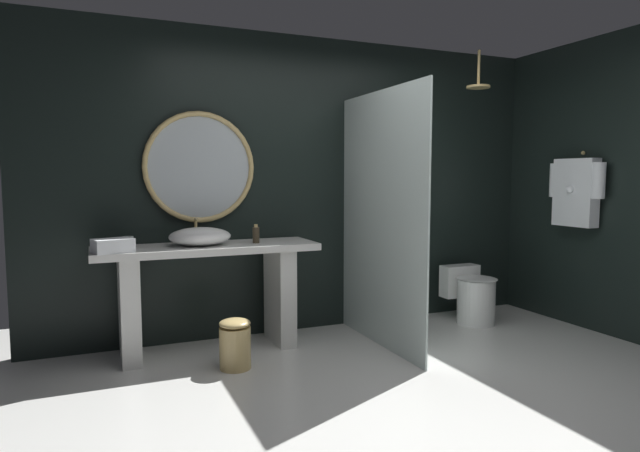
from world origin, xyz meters
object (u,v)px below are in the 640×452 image
(round_wall_mirror, at_px, (200,167))
(toilet, at_px, (472,295))
(tumbler_cup, at_px, (128,242))
(rain_shower_head, at_px, (478,84))
(hanging_bathrobe, at_px, (576,190))
(waste_bin, at_px, (235,343))
(soap_dispenser, at_px, (256,235))
(folded_hand_towel, at_px, (113,246))
(vessel_sink, at_px, (200,236))

(round_wall_mirror, height_order, toilet, round_wall_mirror)
(tumbler_cup, height_order, rain_shower_head, rain_shower_head)
(hanging_bathrobe, bearing_deg, tumbler_cup, 170.02)
(toilet, bearing_deg, waste_bin, -171.79)
(hanging_bathrobe, bearing_deg, waste_bin, 177.28)
(tumbler_cup, height_order, toilet, tumbler_cup)
(soap_dispenser, relative_size, rain_shower_head, 0.45)
(tumbler_cup, relative_size, folded_hand_towel, 0.34)
(vessel_sink, relative_size, toilet, 0.90)
(soap_dispenser, height_order, toilet, soap_dispenser)
(round_wall_mirror, bearing_deg, toilet, -8.88)
(toilet, relative_size, waste_bin, 1.45)
(vessel_sink, height_order, hanging_bathrobe, hanging_bathrobe)
(tumbler_cup, height_order, soap_dispenser, soap_dispenser)
(toilet, bearing_deg, vessel_sink, 177.25)
(round_wall_mirror, distance_m, rain_shower_head, 2.56)
(hanging_bathrobe, distance_m, folded_hand_towel, 3.93)
(rain_shower_head, relative_size, folded_hand_towel, 1.28)
(hanging_bathrobe, bearing_deg, rain_shower_head, 153.74)
(tumbler_cup, relative_size, round_wall_mirror, 0.10)
(rain_shower_head, xyz_separation_m, waste_bin, (-2.30, -0.25, -2.02))
(waste_bin, bearing_deg, round_wall_mirror, 97.19)
(tumbler_cup, relative_size, soap_dispenser, 0.58)
(vessel_sink, xyz_separation_m, tumbler_cup, (-0.52, 0.05, -0.03))
(soap_dispenser, relative_size, round_wall_mirror, 0.17)
(round_wall_mirror, height_order, hanging_bathrobe, round_wall_mirror)
(round_wall_mirror, bearing_deg, folded_hand_towel, -148.96)
(vessel_sink, relative_size, folded_hand_towel, 1.82)
(vessel_sink, bearing_deg, rain_shower_head, -5.07)
(waste_bin, relative_size, folded_hand_towel, 1.40)
(vessel_sink, bearing_deg, soap_dispenser, -3.50)
(soap_dispenser, height_order, waste_bin, soap_dispenser)
(round_wall_mirror, height_order, rain_shower_head, rain_shower_head)
(vessel_sink, xyz_separation_m, toilet, (2.52, -0.12, -0.66))
(tumbler_cup, xyz_separation_m, soap_dispenser, (0.97, -0.08, 0.02))
(toilet, bearing_deg, soap_dispenser, 177.41)
(rain_shower_head, height_order, hanging_bathrobe, rain_shower_head)
(hanging_bathrobe, bearing_deg, vessel_sink, 169.36)
(hanging_bathrobe, height_order, toilet, hanging_bathrobe)
(round_wall_mirror, relative_size, toilet, 1.72)
(folded_hand_towel, bearing_deg, toilet, 0.61)
(soap_dispenser, relative_size, hanging_bathrobe, 0.22)
(rain_shower_head, xyz_separation_m, toilet, (0.07, 0.10, -1.95))
(rain_shower_head, bearing_deg, hanging_bathrobe, -26.26)
(vessel_sink, height_order, rain_shower_head, rain_shower_head)
(soap_dispenser, height_order, hanging_bathrobe, hanging_bathrobe)
(waste_bin, bearing_deg, soap_dispenser, 56.37)
(tumbler_cup, bearing_deg, hanging_bathrobe, -9.98)
(folded_hand_towel, bearing_deg, vessel_sink, 13.67)
(vessel_sink, distance_m, round_wall_mirror, 0.60)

